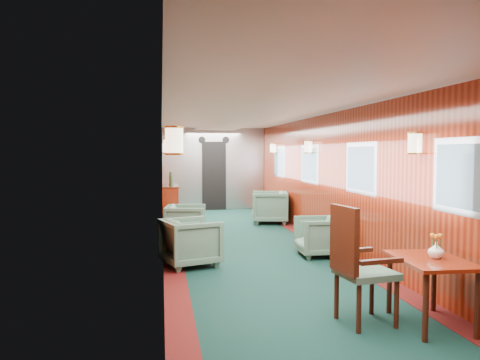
{
  "coord_description": "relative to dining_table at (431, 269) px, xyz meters",
  "views": [
    {
      "loc": [
        -1.52,
        -7.74,
        1.7
      ],
      "look_at": [
        0.0,
        1.26,
        1.15
      ],
      "focal_mm": 35.0,
      "sensor_mm": 36.0,
      "label": 1
    }
  ],
  "objects": [
    {
      "name": "wall_sconces",
      "position": [
        -1.07,
        4.18,
        1.23
      ],
      "size": [
        2.97,
        7.97,
        0.25
      ],
      "color": "#FFF1C6",
      "rests_on": "ground"
    },
    {
      "name": "armchair_left_near",
      "position": [
        -2.16,
        2.8,
        -0.2
      ],
      "size": [
        0.98,
        0.96,
        0.71
      ],
      "primitive_type": "imported",
      "rotation": [
        0.0,
        0.0,
        1.89
      ],
      "color": "#1D4538",
      "rests_on": "ground"
    },
    {
      "name": "armchair_right_far",
      "position": [
        -0.05,
        6.69,
        -0.17
      ],
      "size": [
        1.0,
        0.98,
        0.77
      ],
      "primitive_type": "imported",
      "rotation": [
        0.0,
        0.0,
        -1.78
      ],
      "color": "#1D4538",
      "rests_on": "ground"
    },
    {
      "name": "armchair_left_far",
      "position": [
        -2.13,
        4.82,
        -0.21
      ],
      "size": [
        0.85,
        0.83,
        0.69
      ],
      "primitive_type": "imported",
      "rotation": [
        0.0,
        0.0,
        1.43
      ],
      "color": "#1D4538",
      "rests_on": "ground"
    },
    {
      "name": "flower_vase",
      "position": [
        0.05,
        0.0,
        0.19
      ],
      "size": [
        0.19,
        0.19,
        0.16
      ],
      "primitive_type": "imported",
      "rotation": [
        0.0,
        0.0,
        0.29
      ],
      "color": "white",
      "rests_on": "dining_table"
    },
    {
      "name": "armchair_right_near",
      "position": [
        -0.05,
        3.12,
        -0.23
      ],
      "size": [
        0.73,
        0.71,
        0.64
      ],
      "primitive_type": "imported",
      "rotation": [
        0.0,
        0.0,
        -1.6
      ],
      "color": "#1D4538",
      "rests_on": "ground"
    },
    {
      "name": "bulkhead",
      "position": [
        -1.07,
        9.53,
        0.63
      ],
      "size": [
        2.98,
        0.17,
        2.39
      ],
      "color": "#AEB1B5",
      "rests_on": "ground"
    },
    {
      "name": "windows_right",
      "position": [
        0.42,
        3.87,
        0.89
      ],
      "size": [
        0.02,
        8.6,
        0.8
      ],
      "color": "#A4A7AB",
      "rests_on": "ground"
    },
    {
      "name": "credenza",
      "position": [
        -2.41,
        5.95,
        -0.05
      ],
      "size": [
        0.35,
        1.1,
        1.27
      ],
      "color": "maroon",
      "rests_on": "ground"
    },
    {
      "name": "room",
      "position": [
        -1.07,
        3.62,
        1.08
      ],
      "size": [
        12.0,
        12.1,
        2.4
      ],
      "color": "#0D3029",
      "rests_on": "ground"
    },
    {
      "name": "side_chair",
      "position": [
        -0.71,
        0.14,
        0.08
      ],
      "size": [
        0.59,
        0.62,
        1.18
      ],
      "rotation": [
        0.0,
        0.0,
        0.15
      ],
      "color": "#1D4538",
      "rests_on": "ground"
    },
    {
      "name": "dining_table",
      "position": [
        0.0,
        0.0,
        0.0
      ],
      "size": [
        0.67,
        0.92,
        0.66
      ],
      "rotation": [
        0.0,
        0.0,
        -0.06
      ],
      "color": "maroon",
      "rests_on": "ground"
    }
  ]
}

